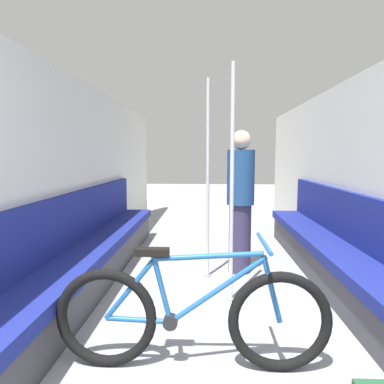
# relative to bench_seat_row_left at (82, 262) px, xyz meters

# --- Properties ---
(wall_left) EXTENTS (0.10, 8.85, 2.12)m
(wall_left) POSITION_rel_bench_seat_row_left_xyz_m (-0.24, 0.13, 0.76)
(wall_left) COLOR silver
(wall_left) RESTS_ON ground
(wall_right) EXTENTS (0.10, 8.85, 2.12)m
(wall_right) POSITION_rel_bench_seat_row_left_xyz_m (2.73, 0.13, 0.76)
(wall_right) COLOR silver
(wall_right) RESTS_ON ground
(bench_seat_row_left) EXTENTS (0.45, 4.70, 0.93)m
(bench_seat_row_left) POSITION_rel_bench_seat_row_left_xyz_m (0.00, 0.00, 0.00)
(bench_seat_row_left) COLOR #3D3D42
(bench_seat_row_left) RESTS_ON ground
(bench_seat_row_right) EXTENTS (0.45, 4.70, 0.93)m
(bench_seat_row_right) POSITION_rel_bench_seat_row_left_xyz_m (2.48, 0.00, 0.00)
(bench_seat_row_right) COLOR #3D3D42
(bench_seat_row_right) RESTS_ON ground
(bicycle) EXTENTS (1.68, 0.46, 0.81)m
(bicycle) POSITION_rel_bench_seat_row_left_xyz_m (1.09, -1.12, 0.03)
(bicycle) COLOR black
(bicycle) RESTS_ON ground
(grab_pole_near) EXTENTS (0.08, 0.08, 2.10)m
(grab_pole_near) POSITION_rel_bench_seat_row_left_xyz_m (1.19, 0.51, 0.72)
(grab_pole_near) COLOR gray
(grab_pole_near) RESTS_ON ground
(grab_pole_far) EXTENTS (0.08, 0.08, 2.10)m
(grab_pole_far) POSITION_rel_bench_seat_row_left_xyz_m (1.40, -0.10, 0.72)
(grab_pole_far) COLOR gray
(grab_pole_far) RESTS_ON ground
(passenger_standing) EXTENTS (0.30, 0.30, 1.57)m
(passenger_standing) POSITION_rel_bench_seat_row_left_xyz_m (1.55, 0.67, 0.51)
(passenger_standing) COLOR #332D4C
(passenger_standing) RESTS_ON ground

